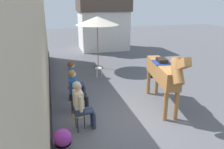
# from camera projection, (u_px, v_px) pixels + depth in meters

# --- Properties ---
(ground_plane) EXTENTS (40.00, 40.00, 0.00)m
(ground_plane) POSITION_uv_depth(u_px,v_px,m) (110.00, 84.00, 9.17)
(ground_plane) COLOR #56565B
(pub_facade_wall) EXTENTS (0.34, 14.00, 3.40)m
(pub_facade_wall) POSITION_uv_depth(u_px,v_px,m) (41.00, 62.00, 6.66)
(pub_facade_wall) COLOR #CCB793
(pub_facade_wall) RESTS_ON ground_plane
(distant_cottage) EXTENTS (3.40, 2.60, 3.50)m
(distant_cottage) POSITION_uv_depth(u_px,v_px,m) (103.00, 23.00, 15.35)
(distant_cottage) COLOR silver
(distant_cottage) RESTS_ON ground_plane
(seated_visitor_near) EXTENTS (0.61, 0.49, 1.39)m
(seated_visitor_near) POSITION_uv_depth(u_px,v_px,m) (81.00, 103.00, 5.73)
(seated_visitor_near) COLOR gold
(seated_visitor_near) RESTS_ON ground_plane
(seated_visitor_middle) EXTENTS (0.61, 0.48, 1.39)m
(seated_visitor_middle) POSITION_uv_depth(u_px,v_px,m) (76.00, 89.00, 6.63)
(seated_visitor_middle) COLOR #194C99
(seated_visitor_middle) RESTS_ON ground_plane
(seated_visitor_far) EXTENTS (0.61, 0.49, 1.39)m
(seated_visitor_far) POSITION_uv_depth(u_px,v_px,m) (74.00, 79.00, 7.53)
(seated_visitor_far) COLOR red
(seated_visitor_far) RESTS_ON ground_plane
(saddled_horse_center) EXTENTS (0.82, 2.97, 2.06)m
(saddled_horse_center) POSITION_uv_depth(u_px,v_px,m) (163.00, 73.00, 6.89)
(saddled_horse_center) COLOR #9E6B38
(saddled_horse_center) RESTS_ON ground_plane
(flower_planter_middle) EXTENTS (0.43, 0.43, 0.64)m
(flower_planter_middle) POSITION_uv_depth(u_px,v_px,m) (63.00, 142.00, 4.89)
(flower_planter_middle) COLOR #4C4C51
(flower_planter_middle) RESTS_ON ground_plane
(cafe_parasol) EXTENTS (2.10, 2.10, 2.58)m
(cafe_parasol) POSITION_uv_depth(u_px,v_px,m) (97.00, 21.00, 10.68)
(cafe_parasol) COLOR black
(cafe_parasol) RESTS_ON ground_plane
(spare_stool_white) EXTENTS (0.32, 0.32, 0.46)m
(spare_stool_white) POSITION_uv_depth(u_px,v_px,m) (98.00, 69.00, 9.86)
(spare_stool_white) COLOR white
(spare_stool_white) RESTS_ON ground_plane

